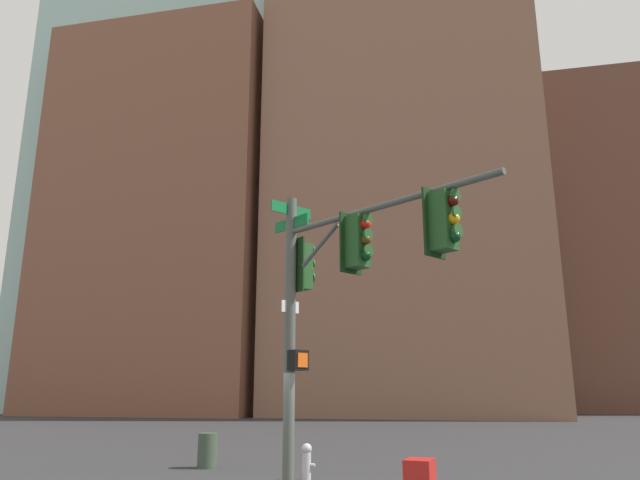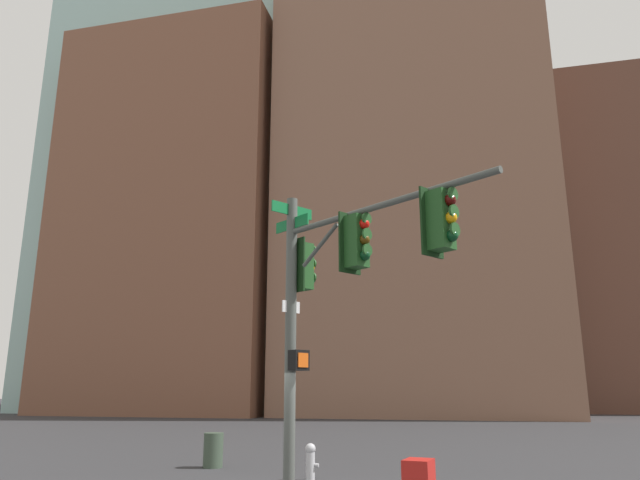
# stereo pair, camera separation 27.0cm
# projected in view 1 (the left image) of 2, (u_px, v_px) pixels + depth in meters

# --- Properties ---
(signal_pole_assembly) EXTENTS (4.63, 3.43, 6.17)m
(signal_pole_assembly) POSITION_uv_depth(u_px,v_px,m) (333.00, 281.00, 11.42)
(signal_pole_assembly) COLOR #4C514C
(signal_pole_assembly) RESTS_ON ground_plane
(fire_hydrant) EXTENTS (0.34, 0.26, 0.87)m
(fire_hydrant) POSITION_uv_depth(u_px,v_px,m) (307.00, 460.00, 14.56)
(fire_hydrant) COLOR #B2B2B7
(fire_hydrant) RESTS_ON ground_plane
(litter_bin) EXTENTS (0.56, 0.56, 0.95)m
(litter_bin) POSITION_uv_depth(u_px,v_px,m) (208.00, 450.00, 16.82)
(litter_bin) COLOR #384738
(litter_bin) RESTS_ON ground_plane
(building_brick_nearside) EXTENTS (23.16, 21.81, 51.77)m
(building_brick_nearside) POSITION_uv_depth(u_px,v_px,m) (405.00, 145.00, 59.01)
(building_brick_nearside) COLOR #845B47
(building_brick_nearside) RESTS_ON ground_plane
(building_brick_midblock) EXTENTS (20.42, 18.20, 36.18)m
(building_brick_midblock) POSITION_uv_depth(u_px,v_px,m) (180.00, 225.00, 59.10)
(building_brick_midblock) COLOR brown
(building_brick_midblock) RESTS_ON ground_plane
(building_glass_tower) EXTENTS (26.41, 32.07, 79.92)m
(building_glass_tower) POSITION_uv_depth(u_px,v_px,m) (213.00, 82.00, 74.76)
(building_glass_tower) COLOR #9EC6C1
(building_glass_tower) RESTS_ON ground_plane
(building_brick_farside) EXTENTS (22.73, 18.41, 33.73)m
(building_brick_farside) POSITION_uv_depth(u_px,v_px,m) (602.00, 249.00, 63.61)
(building_brick_farside) COLOR brown
(building_brick_farside) RESTS_ON ground_plane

